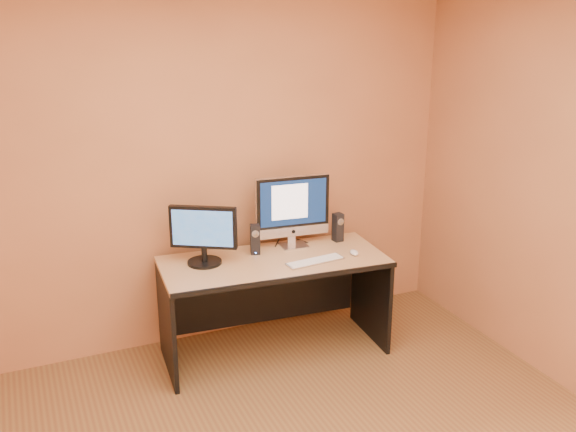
{
  "coord_description": "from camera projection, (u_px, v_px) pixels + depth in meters",
  "views": [
    {
      "loc": [
        -1.11,
        -2.24,
        2.34
      ],
      "look_at": [
        0.51,
        1.43,
        1.04
      ],
      "focal_mm": 40.0,
      "sensor_mm": 36.0,
      "label": 1
    }
  ],
  "objects": [
    {
      "name": "speaker_left",
      "position": [
        255.0,
        239.0,
        4.46
      ],
      "size": [
        0.08,
        0.08,
        0.21
      ],
      "primitive_type": null,
      "rotation": [
        0.0,
        0.0,
        -0.28
      ],
      "color": "black",
      "rests_on": "desk"
    },
    {
      "name": "cable_a",
      "position": [
        298.0,
        239.0,
        4.76
      ],
      "size": [
        0.08,
        0.2,
        0.01
      ],
      "primitive_type": "cylinder",
      "rotation": [
        1.57,
        0.0,
        0.37
      ],
      "color": "black",
      "rests_on": "desk"
    },
    {
      "name": "keyboard",
      "position": [
        315.0,
        261.0,
        4.33
      ],
      "size": [
        0.42,
        0.15,
        0.02
      ],
      "primitive_type": "cube",
      "rotation": [
        0.0,
        0.0,
        0.1
      ],
      "color": "#BDBCC1",
      "rests_on": "desk"
    },
    {
      "name": "speaker_right",
      "position": [
        338.0,
        227.0,
        4.71
      ],
      "size": [
        0.07,
        0.07,
        0.21
      ],
      "primitive_type": null,
      "rotation": [
        0.0,
        0.0,
        0.08
      ],
      "color": "black",
      "rests_on": "desk"
    },
    {
      "name": "walls",
      "position": [
        314.0,
        268.0,
        2.69
      ],
      "size": [
        4.0,
        4.0,
        2.6
      ],
      "primitive_type": null,
      "color": "#AA6C44",
      "rests_on": "ground"
    },
    {
      "name": "desk",
      "position": [
        274.0,
        307.0,
        4.49
      ],
      "size": [
        1.58,
        0.79,
        0.71
      ],
      "primitive_type": null,
      "rotation": [
        0.0,
        0.0,
        -0.08
      ],
      "color": "tan",
      "rests_on": "ground"
    },
    {
      "name": "imac",
      "position": [
        294.0,
        211.0,
        4.56
      ],
      "size": [
        0.56,
        0.25,
        0.53
      ],
      "primitive_type": null,
      "rotation": [
        0.0,
        0.0,
        -0.1
      ],
      "color": "#BCBBC0",
      "rests_on": "desk"
    },
    {
      "name": "mouse",
      "position": [
        354.0,
        252.0,
        4.47
      ],
      "size": [
        0.07,
        0.11,
        0.03
      ],
      "primitive_type": "ellipsoid",
      "rotation": [
        0.0,
        0.0,
        -0.2
      ],
      "color": "silver",
      "rests_on": "desk"
    },
    {
      "name": "second_monitor",
      "position": [
        204.0,
        235.0,
        4.25
      ],
      "size": [
        0.51,
        0.43,
        0.4
      ],
      "primitive_type": null,
      "rotation": [
        0.0,
        0.0,
        -0.54
      ],
      "color": "black",
      "rests_on": "desk"
    },
    {
      "name": "cable_b",
      "position": [
        277.0,
        242.0,
        4.7
      ],
      "size": [
        0.1,
        0.15,
        0.01
      ],
      "primitive_type": "cylinder",
      "rotation": [
        1.57,
        0.0,
        -0.58
      ],
      "color": "black",
      "rests_on": "desk"
    }
  ]
}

